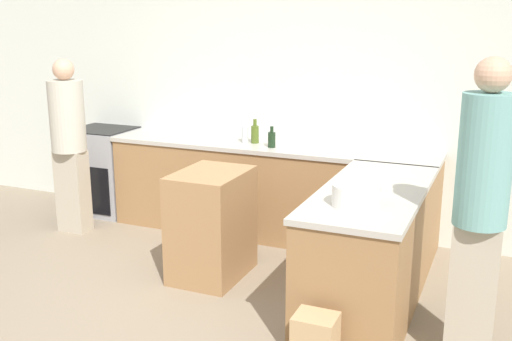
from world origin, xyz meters
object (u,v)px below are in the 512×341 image
object	(u,v)px
range_oven	(104,170)
wine_bottle_dark	(272,139)
person_by_range	(69,140)
vinegar_bottle_clear	(245,134)
olive_oil_bottle	(255,134)
island_table	(212,225)
person_at_peninsula	(481,203)
mixing_bowl	(356,195)

from	to	relation	value
range_oven	wine_bottle_dark	xyz separation A→B (m)	(1.99, -0.12, 0.52)
person_by_range	vinegar_bottle_clear	bearing A→B (deg)	21.79
wine_bottle_dark	olive_oil_bottle	size ratio (longest dim) A/B	0.85
wine_bottle_dark	olive_oil_bottle	distance (m)	0.25
person_by_range	wine_bottle_dark	bearing A→B (deg)	15.90
range_oven	island_table	world-z (taller)	range_oven
island_table	olive_oil_bottle	bearing A→B (deg)	94.48
wine_bottle_dark	person_by_range	xyz separation A→B (m)	(-1.88, -0.54, -0.06)
island_table	olive_oil_bottle	world-z (taller)	olive_oil_bottle
island_table	person_at_peninsula	bearing A→B (deg)	-14.51
person_at_peninsula	island_table	bearing A→B (deg)	165.49
mixing_bowl	person_at_peninsula	size ratio (longest dim) A/B	0.16
mixing_bowl	person_at_peninsula	world-z (taller)	person_at_peninsula
vinegar_bottle_clear	person_by_range	distance (m)	1.69
wine_bottle_dark	mixing_bowl	bearing A→B (deg)	-51.42
mixing_bowl	vinegar_bottle_clear	world-z (taller)	vinegar_bottle_clear
range_oven	person_at_peninsula	world-z (taller)	person_at_peninsula
mixing_bowl	olive_oil_bottle	xyz separation A→B (m)	(-1.36, 1.56, 0.02)
mixing_bowl	person_by_range	xyz separation A→B (m)	(-3.02, 0.90, -0.05)
range_oven	person_at_peninsula	distance (m)	4.23
person_at_peninsula	mixing_bowl	bearing A→B (deg)	176.83
person_at_peninsula	wine_bottle_dark	bearing A→B (deg)	141.88
olive_oil_bottle	person_by_range	world-z (taller)	person_by_range
range_oven	island_table	xyz separation A→B (m)	(1.86, -1.07, -0.02)
vinegar_bottle_clear	olive_oil_bottle	distance (m)	0.09
vinegar_bottle_clear	person_at_peninsula	bearing A→B (deg)	-35.61
range_oven	mixing_bowl	size ratio (longest dim) A/B	2.99
person_by_range	range_oven	bearing A→B (deg)	100.06
wine_bottle_dark	person_by_range	distance (m)	1.95
olive_oil_bottle	vinegar_bottle_clear	bearing A→B (deg)	-161.75
vinegar_bottle_clear	person_by_range	world-z (taller)	person_by_range
wine_bottle_dark	vinegar_bottle_clear	size ratio (longest dim) A/B	0.90
island_table	person_at_peninsula	size ratio (longest dim) A/B	0.47
range_oven	mixing_bowl	bearing A→B (deg)	-26.30
mixing_bowl	olive_oil_bottle	distance (m)	2.07
island_table	person_by_range	distance (m)	1.86
person_by_range	island_table	bearing A→B (deg)	-13.50
person_by_range	olive_oil_bottle	bearing A→B (deg)	21.61
wine_bottle_dark	person_at_peninsula	world-z (taller)	person_at_peninsula
person_at_peninsula	range_oven	bearing A→B (deg)	157.66
range_oven	person_by_range	distance (m)	0.81
mixing_bowl	olive_oil_bottle	size ratio (longest dim) A/B	1.33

